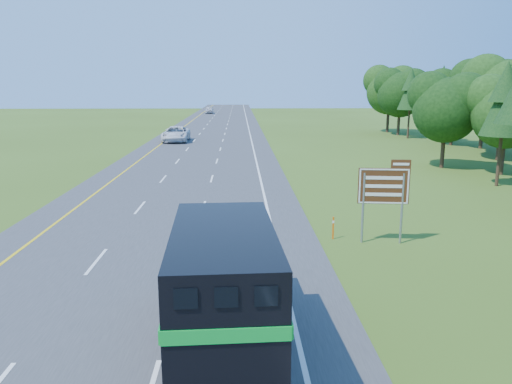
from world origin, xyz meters
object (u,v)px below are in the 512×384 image
at_px(white_suv, 176,134).
at_px(exit_sign, 384,189).
at_px(horse_truck, 224,284).
at_px(far_car, 209,110).

relative_size(white_suv, exit_sign, 1.79).
relative_size(horse_truck, far_car, 1.60).
bearing_deg(horse_truck, far_car, 90.75).
bearing_deg(horse_truck, exit_sign, 50.67).
bearing_deg(far_car, exit_sign, -84.54).
height_order(horse_truck, white_suv, horse_truck).
height_order(white_suv, exit_sign, exit_sign).
distance_m(white_suv, far_car, 64.81).
xyz_separation_m(white_suv, exit_sign, (14.30, -41.84, 1.48)).
height_order(white_suv, far_car, white_suv).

